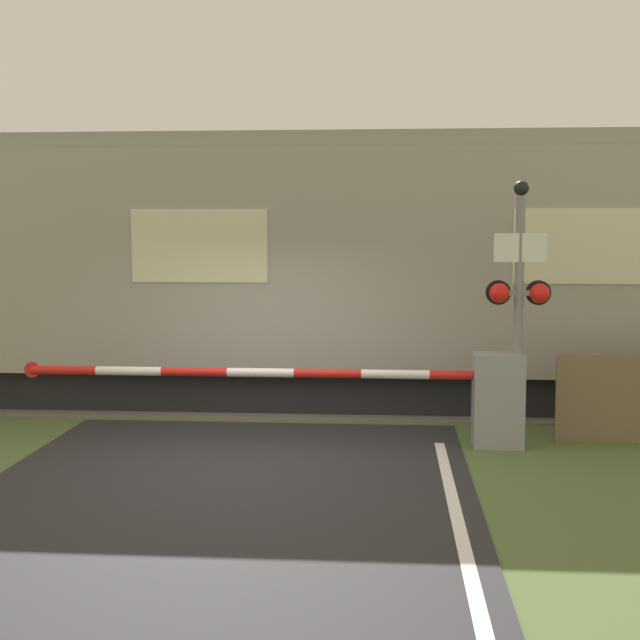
{
  "coord_description": "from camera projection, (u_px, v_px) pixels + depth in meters",
  "views": [
    {
      "loc": [
        1.64,
        -9.81,
        2.63
      ],
      "look_at": [
        0.76,
        1.59,
        1.47
      ],
      "focal_mm": 50.0,
      "sensor_mm": 36.0,
      "label": 1
    }
  ],
  "objects": [
    {
      "name": "track_bed",
      "position": [
        283.0,
        398.0,
        13.89
      ],
      "size": [
        36.0,
        3.2,
        0.13
      ],
      "color": "#666056",
      "rests_on": "ground_plane"
    },
    {
      "name": "train",
      "position": [
        219.0,
        268.0,
        13.76
      ],
      "size": [
        19.0,
        2.92,
        3.99
      ],
      "color": "black",
      "rests_on": "ground_plane"
    },
    {
      "name": "ground_plane",
      "position": [
        243.0,
        462.0,
        10.12
      ],
      "size": [
        80.0,
        80.0,
        0.0
      ],
      "primitive_type": "plane",
      "color": "#4C6033"
    },
    {
      "name": "signal_post",
      "position": [
        519.0,
        296.0,
        10.7
      ],
      "size": [
        0.78,
        0.26,
        3.21
      ],
      "color": "gray",
      "rests_on": "ground_plane"
    },
    {
      "name": "crossing_barrier",
      "position": [
        452.0,
        395.0,
        10.86
      ],
      "size": [
        6.22,
        0.44,
        1.14
      ],
      "color": "gray",
      "rests_on": "ground_plane"
    }
  ]
}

